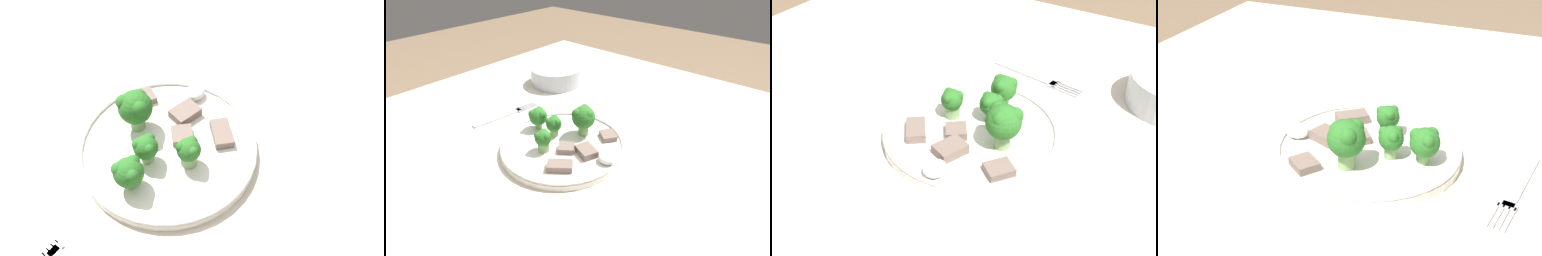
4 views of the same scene
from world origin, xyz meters
TOP-DOWN VIEW (x-y plane):
  - table at (0.00, 0.00)m, footprint 1.11×1.19m
  - dinner_plate at (-0.02, 0.01)m, footprint 0.26×0.26m
  - broccoli_floret_near_rim_left at (-0.01, 0.07)m, footprint 0.05×0.05m
  - broccoli_floret_center_left at (-0.03, -0.03)m, footprint 0.03×0.03m
  - broccoli_floret_back_left at (-0.06, 0.02)m, footprint 0.04×0.03m
  - broccoli_floret_front_left at (-0.10, 0.02)m, footprint 0.04×0.04m
  - meat_slice_front_slice at (0.04, 0.02)m, footprint 0.05×0.04m
  - meat_slice_middle_slice at (0.00, -0.00)m, footprint 0.04×0.04m
  - meat_slice_rear_slice at (0.03, -0.05)m, footprint 0.05×0.05m
  - meat_slice_edge_slice at (0.04, 0.09)m, footprint 0.05×0.05m
  - sauce_dollop at (0.08, 0.02)m, footprint 0.03×0.03m

SIDE VIEW (x-z plane):
  - table at x=0.00m, z-range 0.28..1.03m
  - dinner_plate at x=-0.02m, z-range 0.75..0.77m
  - meat_slice_edge_slice at x=0.04m, z-range 0.76..0.77m
  - meat_slice_middle_slice at x=0.00m, z-range 0.76..0.77m
  - meat_slice_rear_slice at x=0.03m, z-range 0.76..0.77m
  - meat_slice_front_slice at x=0.04m, z-range 0.76..0.77m
  - sauce_dollop at x=0.08m, z-range 0.76..0.78m
  - broccoli_floret_center_left at x=-0.03m, z-range 0.76..0.81m
  - broccoli_floret_back_left at x=-0.06m, z-range 0.77..0.81m
  - broccoli_floret_front_left at x=-0.10m, z-range 0.77..0.82m
  - broccoli_floret_near_rim_left at x=-0.01m, z-range 0.77..0.84m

